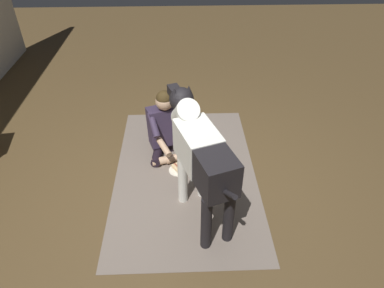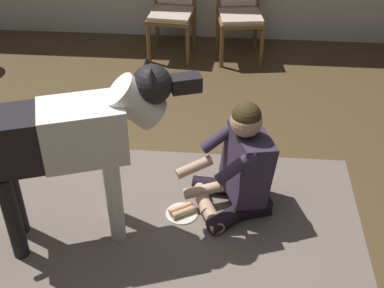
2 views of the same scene
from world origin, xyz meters
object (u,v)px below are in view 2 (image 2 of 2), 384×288
person_sitting_on_floor (239,167)px  large_dog (74,137)px  dining_chair_right_of_pair (240,6)px  hot_dog_on_plate (182,211)px  dining_chair_left_of_pair (173,4)px

person_sitting_on_floor → large_dog: 1.13m
dining_chair_right_of_pair → person_sitting_on_floor: 2.49m
large_dog → dining_chair_right_of_pair: bearing=71.3°
person_sitting_on_floor → hot_dog_on_plate: person_sitting_on_floor is taller
dining_chair_right_of_pair → large_dog: large_dog is taller
dining_chair_right_of_pair → dining_chair_left_of_pair: bearing=179.9°
dining_chair_left_of_pair → hot_dog_on_plate: bearing=-82.2°
person_sitting_on_floor → large_dog: bearing=-160.8°
dining_chair_left_of_pair → dining_chair_right_of_pair: (0.70, -0.00, 0.00)m
dining_chair_left_of_pair → dining_chair_right_of_pair: size_ratio=1.00×
dining_chair_left_of_pair → person_sitting_on_floor: (0.74, -2.48, -0.20)m
dining_chair_left_of_pair → dining_chair_right_of_pair: bearing=-0.1°
person_sitting_on_floor → hot_dog_on_plate: 0.51m
hot_dog_on_plate → dining_chair_left_of_pair: bearing=97.8°
dining_chair_left_of_pair → large_dog: bearing=-95.1°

